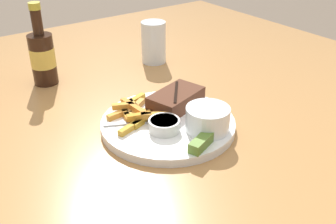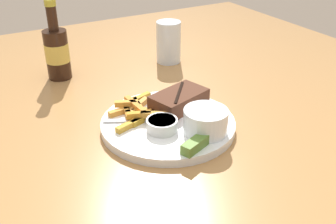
{
  "view_description": "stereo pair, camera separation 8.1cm",
  "coord_description": "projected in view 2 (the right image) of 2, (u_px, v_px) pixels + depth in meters",
  "views": [
    {
      "loc": [
        -0.42,
        -0.57,
        1.18
      ],
      "look_at": [
        0.0,
        0.0,
        0.78
      ],
      "focal_mm": 42.0,
      "sensor_mm": 36.0,
      "label": 1
    },
    {
      "loc": [
        -0.35,
        -0.62,
        1.18
      ],
      "look_at": [
        0.0,
        0.0,
        0.78
      ],
      "focal_mm": 42.0,
      "sensor_mm": 36.0,
      "label": 2
    }
  ],
  "objects": [
    {
      "name": "dining_table",
      "position": [
        168.0,
        148.0,
        0.85
      ],
      "size": [
        1.58,
        1.66,
        0.75
      ],
      "color": "#A87542",
      "rests_on": "ground_plane"
    },
    {
      "name": "dinner_plate",
      "position": [
        168.0,
        124.0,
        0.82
      ],
      "size": [
        0.28,
        0.28,
        0.02
      ],
      "color": "white",
      "rests_on": "dining_table"
    },
    {
      "name": "steak_portion",
      "position": [
        179.0,
        100.0,
        0.86
      ],
      "size": [
        0.14,
        0.1,
        0.04
      ],
      "color": "#512D1E",
      "rests_on": "dinner_plate"
    },
    {
      "name": "fries_pile",
      "position": [
        136.0,
        110.0,
        0.84
      ],
      "size": [
        0.13,
        0.14,
        0.02
      ],
      "color": "orange",
      "rests_on": "dinner_plate"
    },
    {
      "name": "coleslaw_cup",
      "position": [
        206.0,
        120.0,
        0.77
      ],
      "size": [
        0.09,
        0.09,
        0.05
      ],
      "color": "white",
      "rests_on": "dinner_plate"
    },
    {
      "name": "dipping_sauce_cup",
      "position": [
        162.0,
        124.0,
        0.78
      ],
      "size": [
        0.06,
        0.06,
        0.02
      ],
      "color": "silver",
      "rests_on": "dinner_plate"
    },
    {
      "name": "pickle_spear",
      "position": [
        196.0,
        144.0,
        0.73
      ],
      "size": [
        0.07,
        0.05,
        0.02
      ],
      "color": "#567A2D",
      "rests_on": "dinner_plate"
    },
    {
      "name": "fork_utensil",
      "position": [
        133.0,
        121.0,
        0.82
      ],
      "size": [
        0.13,
        0.07,
        0.0
      ],
      "rotation": [
        0.0,
        0.0,
        5.82
      ],
      "color": "#B7B7BC",
      "rests_on": "dinner_plate"
    },
    {
      "name": "knife_utensil",
      "position": [
        168.0,
        112.0,
        0.85
      ],
      "size": [
        0.08,
        0.16,
        0.01
      ],
      "rotation": [
        0.0,
        0.0,
        1.17
      ],
      "color": "#B7B7BC",
      "rests_on": "dinner_plate"
    },
    {
      "name": "beer_bottle",
      "position": [
        57.0,
        51.0,
        1.02
      ],
      "size": [
        0.06,
        0.06,
        0.21
      ],
      "color": "black",
      "rests_on": "dining_table"
    },
    {
      "name": "drinking_glass",
      "position": [
        169.0,
        42.0,
        1.13
      ],
      "size": [
        0.07,
        0.07,
        0.12
      ],
      "color": "silver",
      "rests_on": "dining_table"
    }
  ]
}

